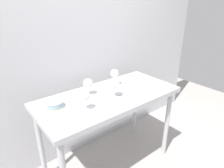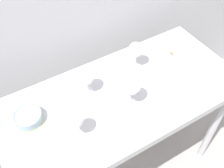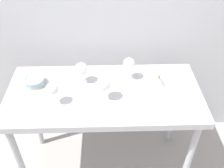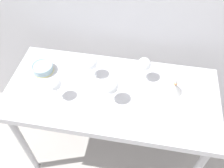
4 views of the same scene
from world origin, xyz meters
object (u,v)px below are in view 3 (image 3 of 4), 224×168
wine_glass_near_center (104,84)px  tasting_bowl (35,81)px  tasting_sheet_upper (138,96)px  wine_glass_far_left (81,69)px  decanter_funnel (158,80)px  wine_glass_near_left (53,89)px  wine_glass_far_right (129,64)px

wine_glass_near_center → tasting_bowl: (-0.51, 0.17, -0.11)m
tasting_sheet_upper → wine_glass_near_center: bearing=174.8°
wine_glass_far_left → wine_glass_near_center: 0.25m
tasting_sheet_upper → tasting_bowl: size_ratio=1.72×
wine_glass_far_left → decanter_funnel: size_ratio=1.45×
tasting_bowl → decanter_funnel: (0.91, -0.02, 0.01)m
tasting_bowl → wine_glass_far_left: bearing=3.1°
wine_glass_far_left → wine_glass_near_left: 0.28m
wine_glass_far_right → decanter_funnel: (0.21, -0.08, -0.09)m
decanter_funnel → wine_glass_far_right: bearing=160.3°
wine_glass_far_left → wine_glass_near_center: wine_glass_near_center is taller
decanter_funnel → wine_glass_near_left: bearing=-166.1°
wine_glass_near_left → wine_glass_far_left: bearing=52.6°
tasting_bowl → wine_glass_near_left: bearing=-49.5°
wine_glass_far_right → wine_glass_near_left: (-0.52, -0.26, -0.00)m
tasting_sheet_upper → tasting_bowl: tasting_bowl is taller
wine_glass_far_left → tasting_bowl: wine_glass_far_left is taller
wine_glass_far_right → wine_glass_near_center: bearing=-129.4°
tasting_bowl → decanter_funnel: 0.91m
wine_glass_far_left → tasting_sheet_upper: (0.40, -0.17, -0.12)m
wine_glass_far_right → wine_glass_near_center: 0.29m
tasting_sheet_upper → decanter_funnel: decanter_funnel is taller
wine_glass_far_right → tasting_sheet_upper: wine_glass_far_right is taller
wine_glass_far_right → wine_glass_near_left: bearing=-153.7°
tasting_bowl → decanter_funnel: decanter_funnel is taller
wine_glass_far_left → decanter_funnel: (0.56, -0.04, -0.08)m
wine_glass_near_left → wine_glass_far_right: bearing=26.3°
decanter_funnel → wine_glass_far_left: bearing=175.5°
wine_glass_near_left → tasting_bowl: wine_glass_near_left is taller
wine_glass_far_left → wine_glass_near_center: size_ratio=0.89×
wine_glass_far_left → wine_glass_near_left: size_ratio=0.96×
wine_glass_far_right → wine_glass_far_left: wine_glass_far_right is taller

